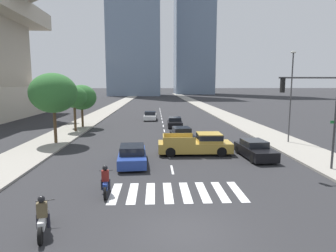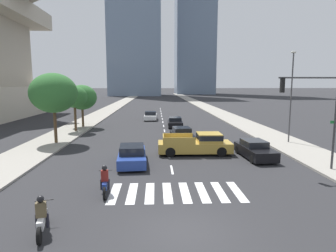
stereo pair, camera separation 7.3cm
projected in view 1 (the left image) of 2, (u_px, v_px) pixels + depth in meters
ground_plane at (185, 232)px, 10.94m from camera, size 800.00×800.00×0.00m
sidewalk_east at (241, 123)px, 41.09m from camera, size 4.00×260.00×0.15m
sidewalk_west at (83, 124)px, 40.10m from camera, size 4.00×260.00×0.15m
crosswalk_near at (177, 192)px, 14.93m from camera, size 6.75×2.93×0.01m
lane_divider_center at (162, 122)px, 42.61m from camera, size 0.14×50.00×0.01m
motorcycle_lead at (43, 218)px, 10.76m from camera, size 0.83×2.19×1.49m
motorcycle_trailing at (106, 182)px, 14.70m from camera, size 0.70×2.22×1.49m
pickup_truck at (198, 144)px, 23.01m from camera, size 5.76×2.17×1.67m
sedan_white_0 at (150, 116)px, 44.95m from camera, size 1.98×4.24×1.33m
sedan_blue_1 at (132, 155)px, 20.17m from camera, size 2.14×4.80×1.34m
sedan_black_2 at (182, 135)px, 28.58m from camera, size 2.23×4.65×1.28m
sedan_black_3 at (255, 150)px, 21.88m from camera, size 2.06×4.52×1.32m
sedan_black_4 at (175, 122)px, 37.69m from camera, size 1.93×4.51×1.24m
traffic_signal_near at (316, 104)px, 17.96m from camera, size 4.02×0.28×6.13m
street_lamp_east at (291, 91)px, 26.58m from camera, size 0.50×0.24×8.28m
street_tree_nearest at (53, 93)px, 26.28m from camera, size 4.22×4.22×6.35m
street_tree_second at (74, 97)px, 33.03m from camera, size 2.90×2.90×5.14m
street_tree_third at (82, 97)px, 36.42m from camera, size 3.64×3.64×5.25m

